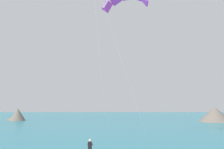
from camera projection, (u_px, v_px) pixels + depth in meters
name	position (u px, v px, depth m)	size (l,w,h in m)	color
sea	(118.00, 118.00, 81.57)	(200.00, 120.00, 0.20)	teal
kitesurfer	(90.00, 147.00, 22.26)	(0.55, 0.52, 1.69)	black
kite_primary	(126.00, 0.00, 32.60)	(6.60, 9.52, 18.17)	purple
headland_right	(216.00, 115.00, 64.66)	(8.94, 8.62, 4.07)	#665B51
headland_left	(17.00, 116.00, 70.54)	(6.98, 8.23, 3.58)	#665B51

